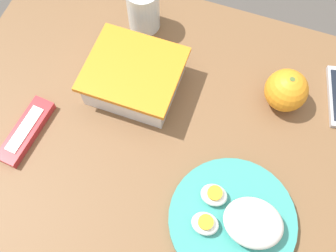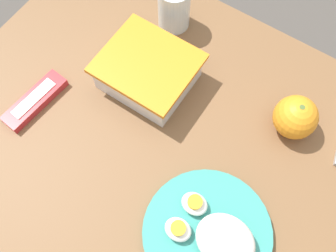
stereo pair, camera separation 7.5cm
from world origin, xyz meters
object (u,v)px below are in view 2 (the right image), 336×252
object	(u,v)px
orange_fruit	(295,117)
candy_bar	(35,100)
rice_plate	(211,234)
food_container	(148,73)
drinking_glass	(174,7)

from	to	relation	value
orange_fruit	candy_bar	world-z (taller)	orange_fruit
orange_fruit	rice_plate	size ratio (longest dim) A/B	0.37
food_container	candy_bar	xyz separation A→B (m)	(-0.16, -0.17, -0.02)
rice_plate	orange_fruit	bearing A→B (deg)	85.20
food_container	rice_plate	size ratio (longest dim) A/B	0.81
orange_fruit	drinking_glass	distance (m)	0.34
orange_fruit	candy_bar	distance (m)	0.52
food_container	orange_fruit	distance (m)	0.30
food_container	rice_plate	bearing A→B (deg)	-36.76
food_container	rice_plate	distance (m)	0.34
food_container	orange_fruit	world-z (taller)	orange_fruit
food_container	orange_fruit	size ratio (longest dim) A/B	2.16
candy_bar	drinking_glass	size ratio (longest dim) A/B	1.42
food_container	drinking_glass	xyz separation A→B (m)	(-0.04, 0.16, 0.02)
food_container	rice_plate	world-z (taller)	food_container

